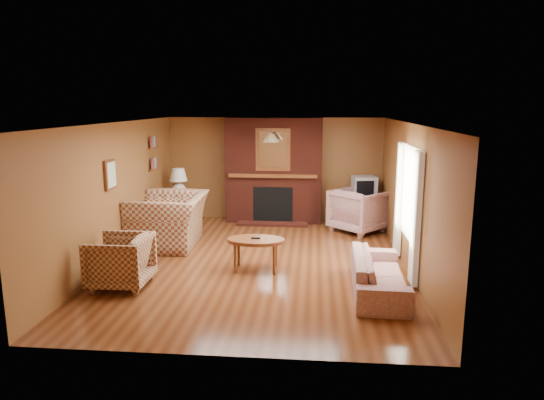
# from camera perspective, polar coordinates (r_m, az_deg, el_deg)

# --- Properties ---
(floor) EXTENTS (6.50, 6.50, 0.00)m
(floor) POSITION_cam_1_polar(r_m,az_deg,el_deg) (8.55, -1.51, -7.25)
(floor) COLOR #4E2610
(floor) RESTS_ON ground
(ceiling) EXTENTS (6.50, 6.50, 0.00)m
(ceiling) POSITION_cam_1_polar(r_m,az_deg,el_deg) (8.11, -1.59, 9.04)
(ceiling) COLOR white
(ceiling) RESTS_ON wall_back
(wall_back) EXTENTS (6.50, 0.00, 6.50)m
(wall_back) POSITION_cam_1_polar(r_m,az_deg,el_deg) (11.44, 0.33, 3.67)
(wall_back) COLOR brown
(wall_back) RESTS_ON floor
(wall_front) EXTENTS (6.50, 0.00, 6.50)m
(wall_front) POSITION_cam_1_polar(r_m,az_deg,el_deg) (5.12, -5.77, -6.01)
(wall_front) COLOR brown
(wall_front) RESTS_ON floor
(wall_left) EXTENTS (0.00, 6.50, 6.50)m
(wall_left) POSITION_cam_1_polar(r_m,az_deg,el_deg) (8.88, -17.78, 0.91)
(wall_left) COLOR brown
(wall_left) RESTS_ON floor
(wall_right) EXTENTS (0.00, 6.50, 6.50)m
(wall_right) POSITION_cam_1_polar(r_m,az_deg,el_deg) (8.34, 15.78, 0.38)
(wall_right) COLOR brown
(wall_right) RESTS_ON floor
(fireplace) EXTENTS (2.20, 0.82, 2.40)m
(fireplace) POSITION_cam_1_polar(r_m,az_deg,el_deg) (11.18, 0.22, 3.40)
(fireplace) COLOR #4C1910
(fireplace) RESTS_ON floor
(window_right) EXTENTS (0.10, 1.85, 2.00)m
(window_right) POSITION_cam_1_polar(r_m,az_deg,el_deg) (8.15, 15.68, -0.39)
(window_right) COLOR beige
(window_right) RESTS_ON wall_right
(bookshelf) EXTENTS (0.09, 0.55, 0.71)m
(bookshelf) POSITION_cam_1_polar(r_m,az_deg,el_deg) (10.56, -13.68, 5.26)
(bookshelf) COLOR brown
(bookshelf) RESTS_ON wall_left
(botanical_print) EXTENTS (0.05, 0.40, 0.50)m
(botanical_print) POSITION_cam_1_polar(r_m,az_deg,el_deg) (8.55, -18.49, 2.86)
(botanical_print) COLOR brown
(botanical_print) RESTS_ON wall_left
(pendant_light) EXTENTS (0.36, 0.36, 0.48)m
(pendant_light) POSITION_cam_1_polar(r_m,az_deg,el_deg) (10.42, -0.10, 7.35)
(pendant_light) COLOR black
(pendant_light) RESTS_ON ceiling
(plaid_loveseat) EXTENTS (1.40, 1.59, 1.00)m
(plaid_loveseat) POSITION_cam_1_polar(r_m,az_deg,el_deg) (9.58, -12.01, -2.35)
(plaid_loveseat) COLOR maroon
(plaid_loveseat) RESTS_ON floor
(plaid_armchair) EXTENTS (0.88, 0.85, 0.79)m
(plaid_armchair) POSITION_cam_1_polar(r_m,az_deg,el_deg) (7.67, -17.45, -6.87)
(plaid_armchair) COLOR maroon
(plaid_armchair) RESTS_ON floor
(floral_sofa) EXTENTS (0.80, 1.91, 0.55)m
(floral_sofa) POSITION_cam_1_polar(r_m,az_deg,el_deg) (7.32, 12.45, -8.46)
(floral_sofa) COLOR #C1AB95
(floral_sofa) RESTS_ON floor
(floral_armchair) EXTENTS (1.41, 1.41, 0.92)m
(floral_armchair) POSITION_cam_1_polar(r_m,az_deg,el_deg) (10.56, 10.17, -1.22)
(floral_armchair) COLOR #C1AB95
(floral_armchair) RESTS_ON floor
(coffee_table) EXTENTS (0.95, 0.59, 0.56)m
(coffee_table) POSITION_cam_1_polar(r_m,az_deg,el_deg) (7.99, -1.91, -5.02)
(coffee_table) COLOR brown
(coffee_table) RESTS_ON floor
(side_table) EXTENTS (0.51, 0.51, 0.64)m
(side_table) POSITION_cam_1_polar(r_m,az_deg,el_deg) (11.19, -10.80, -1.29)
(side_table) COLOR brown
(side_table) RESTS_ON floor
(table_lamp) EXTENTS (0.40, 0.40, 0.66)m
(table_lamp) POSITION_cam_1_polar(r_m,az_deg,el_deg) (11.06, -10.93, 2.17)
(table_lamp) COLOR silver
(table_lamp) RESTS_ON side_table
(tv_stand) EXTENTS (0.63, 0.57, 0.67)m
(tv_stand) POSITION_cam_1_polar(r_m,az_deg,el_deg) (11.16, 10.68, -1.24)
(tv_stand) COLOR black
(tv_stand) RESTS_ON floor
(crt_tv) EXTENTS (0.56, 0.56, 0.46)m
(crt_tv) POSITION_cam_1_polar(r_m,az_deg,el_deg) (11.05, 10.79, 1.60)
(crt_tv) COLOR #A4A6AC
(crt_tv) RESTS_ON tv_stand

